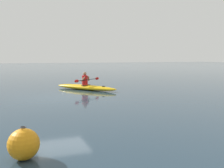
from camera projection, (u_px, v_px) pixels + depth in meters
ground_plane at (61, 98)px, 12.42m from camera, size 160.00×160.00×0.00m
kayak at (85, 87)px, 15.48m from camera, size 3.19×3.99×0.32m
kayaker at (85, 79)px, 15.44m from camera, size 2.00×1.49×0.79m
mooring_buoy_channel_marker at (24, 144)px, 4.90m from camera, size 0.62×0.62×0.66m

